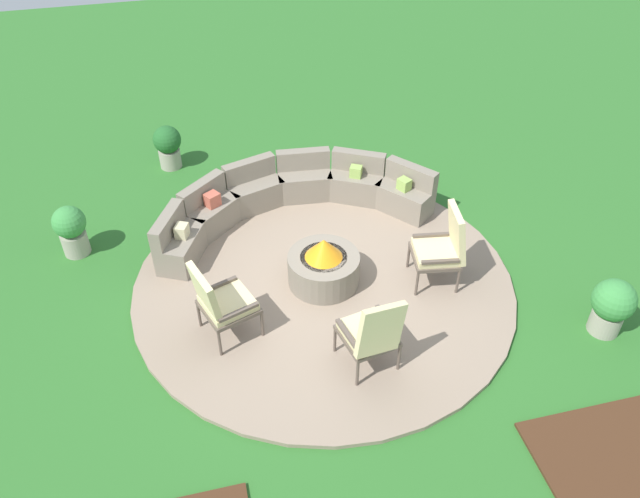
{
  "coord_description": "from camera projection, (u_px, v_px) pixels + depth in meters",
  "views": [
    {
      "loc": [
        -1.52,
        -6.02,
        5.8
      ],
      "look_at": [
        0.0,
        0.2,
        0.45
      ],
      "focal_mm": 35.68,
      "sensor_mm": 36.0,
      "label": 1
    }
  ],
  "objects": [
    {
      "name": "lounge_chair_front_right",
      "position": [
        372.0,
        332.0,
        6.99
      ],
      "size": [
        0.69,
        0.71,
        1.1
      ],
      "rotation": [
        0.0,
        0.0,
        6.49
      ],
      "color": "brown",
      "rests_on": "patio_circle"
    },
    {
      "name": "fire_pit",
      "position": [
        324.0,
        266.0,
        8.27
      ],
      "size": [
        0.94,
        0.94,
        0.7
      ],
      "color": "gray",
      "rests_on": "patio_circle"
    },
    {
      "name": "potted_plant_2",
      "position": [
        612.0,
        305.0,
        7.58
      ],
      "size": [
        0.52,
        0.52,
        0.77
      ],
      "color": "#A89E8E",
      "rests_on": "ground_plane"
    },
    {
      "name": "potted_plant_0",
      "position": [
        71.0,
        228.0,
        8.73
      ],
      "size": [
        0.45,
        0.45,
        0.76
      ],
      "color": "#A89E8E",
      "rests_on": "ground_plane"
    },
    {
      "name": "mulch_bed_right",
      "position": [
        614.0,
        455.0,
        6.49
      ],
      "size": [
        1.62,
        1.17,
        0.04
      ],
      "primitive_type": "cube",
      "color": "#472B19",
      "rests_on": "ground_plane"
    },
    {
      "name": "ground_plane",
      "position": [
        324.0,
        284.0,
        8.48
      ],
      "size": [
        24.0,
        24.0,
        0.0
      ],
      "primitive_type": "plane",
      "color": "#2D6B28"
    },
    {
      "name": "curved_stone_bench",
      "position": [
        287.0,
        199.0,
        9.39
      ],
      "size": [
        4.14,
        1.82,
        0.73
      ],
      "color": "gray",
      "rests_on": "patio_circle"
    },
    {
      "name": "lounge_chair_back_left",
      "position": [
        443.0,
        246.0,
        8.11
      ],
      "size": [
        0.7,
        0.67,
        1.12
      ],
      "rotation": [
        0.0,
        0.0,
        7.7
      ],
      "color": "brown",
      "rests_on": "patio_circle"
    },
    {
      "name": "lounge_chair_front_left",
      "position": [
        220.0,
        301.0,
        7.37
      ],
      "size": [
        0.8,
        0.77,
        1.08
      ],
      "rotation": [
        0.0,
        0.0,
        5.06
      ],
      "color": "brown",
      "rests_on": "patio_circle"
    },
    {
      "name": "patio_circle",
      "position": [
        324.0,
        282.0,
        8.47
      ],
      "size": [
        5.02,
        5.02,
        0.06
      ],
      "primitive_type": "cylinder",
      "color": "gray",
      "rests_on": "ground_plane"
    },
    {
      "name": "potted_plant_1",
      "position": [
        168.0,
        145.0,
        10.46
      ],
      "size": [
        0.46,
        0.46,
        0.74
      ],
      "color": "#A89E8E",
      "rests_on": "ground_plane"
    }
  ]
}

